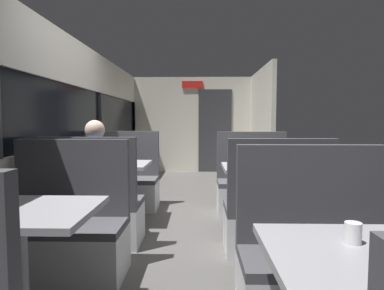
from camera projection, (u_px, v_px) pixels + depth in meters
ground_plane at (185, 224)px, 4.08m from camera, size 3.30×9.20×0.02m
carriage_window_panel_left at (65, 133)px, 4.03m from camera, size 0.09×8.48×2.30m
carriage_end_bulkhead at (195, 125)px, 8.18m from camera, size 2.90×0.11×2.30m
carriage_aisle_panel_right at (261, 125)px, 6.95m from camera, size 0.08×2.40×2.30m
dining_table_near_window at (18, 225)px, 1.97m from camera, size 0.90×0.70×0.74m
bench_near_window_facing_entry at (66, 236)px, 2.69m from camera, size 0.95×0.50×1.10m
dining_table_mid_window at (111, 171)px, 4.04m from camera, size 0.90×0.70×0.74m
bench_mid_window_facing_end at (93, 213)px, 3.37m from camera, size 0.95×0.50×1.10m
bench_mid_window_facing_entry at (124, 186)px, 4.76m from camera, size 0.95×0.50×1.10m
dining_table_front_aisle at (380, 276)px, 1.33m from camera, size 0.90×0.70×0.74m
bench_front_aisle_facing_entry at (317, 272)px, 2.05m from camera, size 0.95×0.50×1.10m
dining_table_rear_aisle at (263, 175)px, 3.80m from camera, size 0.90×0.70×0.74m
bench_rear_aisle_facing_end at (276, 220)px, 3.13m from camera, size 0.95×0.50×1.10m
bench_rear_aisle_facing_entry at (253, 189)px, 4.52m from camera, size 0.95×0.50×1.10m
seated_passenger at (95, 191)px, 3.43m from camera, size 0.47×0.55×1.26m
coffee_cup_primary at (99, 160)px, 3.97m from camera, size 0.07×0.07×0.09m
coffee_cup_secondary at (353, 233)px, 1.40m from camera, size 0.07×0.07×0.09m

